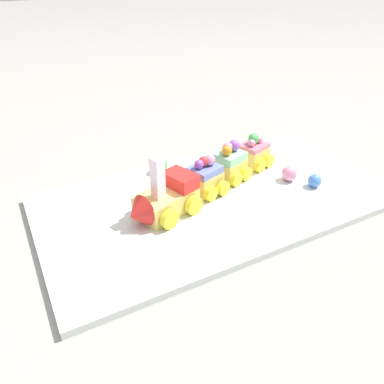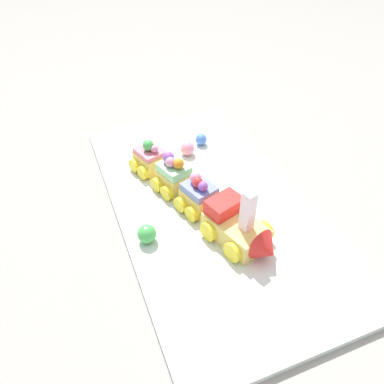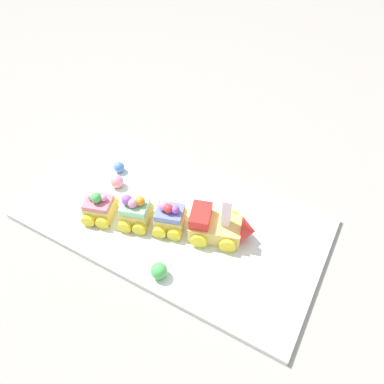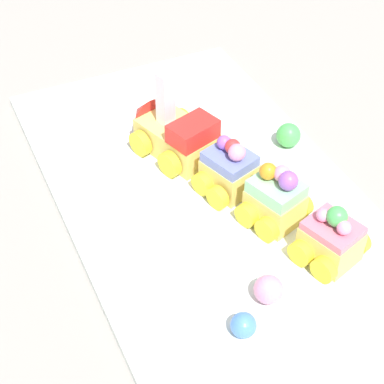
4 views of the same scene
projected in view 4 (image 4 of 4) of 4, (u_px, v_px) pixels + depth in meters
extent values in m
plane|color=gray|center=(212.00, 207.00, 0.75)|extent=(10.00, 10.00, 0.00)
cube|color=silver|center=(212.00, 204.00, 0.75)|extent=(0.62, 0.33, 0.01)
cube|color=#EACC66|center=(176.00, 140.00, 0.80)|extent=(0.11, 0.09, 0.04)
cube|color=red|center=(193.00, 131.00, 0.76)|extent=(0.05, 0.07, 0.02)
cone|color=red|center=(144.00, 114.00, 0.83)|extent=(0.04, 0.06, 0.05)
cube|color=white|center=(166.00, 116.00, 0.79)|extent=(0.02, 0.02, 0.02)
cube|color=white|center=(166.00, 104.00, 0.78)|extent=(0.02, 0.02, 0.02)
cube|color=white|center=(165.00, 92.00, 0.76)|extent=(0.02, 0.02, 0.02)
cube|color=white|center=(165.00, 80.00, 0.75)|extent=(0.02, 0.02, 0.02)
cylinder|color=yellow|center=(182.00, 121.00, 0.83)|extent=(0.03, 0.02, 0.03)
cylinder|color=yellow|center=(140.00, 143.00, 0.80)|extent=(0.03, 0.02, 0.03)
cylinder|color=yellow|center=(211.00, 140.00, 0.80)|extent=(0.03, 0.02, 0.03)
cylinder|color=yellow|center=(169.00, 164.00, 0.77)|extent=(0.03, 0.02, 0.03)
cube|color=#EACC66|center=(229.00, 176.00, 0.75)|extent=(0.07, 0.06, 0.04)
cube|color=#6B7AC6|center=(230.00, 159.00, 0.73)|extent=(0.06, 0.06, 0.01)
sphere|color=pink|center=(238.00, 153.00, 0.71)|extent=(0.03, 0.03, 0.02)
sphere|color=red|center=(233.00, 147.00, 0.72)|extent=(0.02, 0.02, 0.02)
sphere|color=#9956C6|center=(224.00, 142.00, 0.73)|extent=(0.02, 0.02, 0.02)
cylinder|color=yellow|center=(236.00, 163.00, 0.77)|extent=(0.03, 0.02, 0.03)
cylinder|color=yellow|center=(202.00, 184.00, 0.74)|extent=(0.03, 0.02, 0.03)
cylinder|color=yellow|center=(255.00, 175.00, 0.76)|extent=(0.03, 0.02, 0.03)
cylinder|color=yellow|center=(221.00, 197.00, 0.73)|extent=(0.03, 0.02, 0.03)
cube|color=#EACC66|center=(274.00, 207.00, 0.71)|extent=(0.07, 0.06, 0.04)
cube|color=#93DBA3|center=(277.00, 189.00, 0.69)|extent=(0.06, 0.06, 0.02)
sphere|color=#9956C6|center=(288.00, 181.00, 0.67)|extent=(0.03, 0.03, 0.02)
sphere|color=pink|center=(282.00, 174.00, 0.68)|extent=(0.02, 0.02, 0.02)
sphere|color=orange|center=(268.00, 171.00, 0.68)|extent=(0.02, 0.02, 0.02)
cylinder|color=yellow|center=(281.00, 191.00, 0.73)|extent=(0.03, 0.02, 0.03)
cylinder|color=yellow|center=(246.00, 215.00, 0.71)|extent=(0.03, 0.02, 0.03)
cylinder|color=yellow|center=(301.00, 205.00, 0.72)|extent=(0.03, 0.02, 0.03)
cylinder|color=yellow|center=(267.00, 230.00, 0.69)|extent=(0.03, 0.02, 0.03)
cube|color=#EACC66|center=(330.00, 244.00, 0.67)|extent=(0.07, 0.06, 0.04)
cube|color=#E57084|center=(333.00, 228.00, 0.65)|extent=(0.06, 0.06, 0.01)
sphere|color=pink|center=(344.00, 228.00, 0.63)|extent=(0.02, 0.02, 0.01)
sphere|color=#4CBC56|center=(337.00, 217.00, 0.64)|extent=(0.03, 0.03, 0.02)
sphere|color=pink|center=(323.00, 215.00, 0.65)|extent=(0.02, 0.02, 0.01)
cylinder|color=yellow|center=(335.00, 227.00, 0.69)|extent=(0.03, 0.02, 0.03)
cylinder|color=yellow|center=(300.00, 253.00, 0.66)|extent=(0.03, 0.02, 0.03)
cylinder|color=yellow|center=(358.00, 242.00, 0.68)|extent=(0.03, 0.02, 0.03)
cylinder|color=yellow|center=(324.00, 270.00, 0.65)|extent=(0.03, 0.02, 0.03)
sphere|color=pink|center=(268.00, 289.00, 0.63)|extent=(0.03, 0.03, 0.03)
sphere|color=#4C84E0|center=(243.00, 325.00, 0.60)|extent=(0.03, 0.03, 0.03)
sphere|color=#4CBC56|center=(288.00, 135.00, 0.81)|extent=(0.03, 0.03, 0.03)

